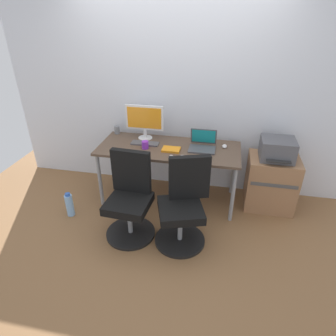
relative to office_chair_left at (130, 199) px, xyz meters
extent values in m
plane|color=brown|center=(0.28, 0.71, -0.42)|extent=(5.28, 5.28, 0.00)
cube|color=silver|center=(0.28, 1.14, 0.88)|extent=(4.40, 0.04, 2.60)
cube|color=brown|center=(0.28, 0.71, 0.30)|extent=(1.70, 0.71, 0.03)
cylinder|color=gray|center=(-0.52, 0.41, -0.07)|extent=(0.04, 0.04, 0.71)
cylinder|color=gray|center=(1.08, 0.41, -0.07)|extent=(0.04, 0.04, 0.71)
cylinder|color=gray|center=(-0.52, 1.01, -0.07)|extent=(0.04, 0.04, 0.71)
cylinder|color=gray|center=(1.08, 1.01, -0.07)|extent=(0.04, 0.04, 0.71)
cylinder|color=black|center=(0.00, -0.06, -0.41)|extent=(0.54, 0.54, 0.03)
cylinder|color=gray|center=(0.00, -0.06, -0.22)|extent=(0.05, 0.05, 0.34)
cube|color=black|center=(0.00, -0.06, -0.01)|extent=(0.47, 0.47, 0.09)
cube|color=black|center=(-0.01, 0.12, 0.28)|extent=(0.42, 0.10, 0.48)
cylinder|color=black|center=(0.56, -0.06, -0.41)|extent=(0.54, 0.54, 0.03)
cylinder|color=gray|center=(0.56, -0.06, -0.22)|extent=(0.05, 0.05, 0.34)
cube|color=black|center=(0.56, -0.06, -0.01)|extent=(0.55, 0.55, 0.09)
cube|color=black|center=(0.61, 0.11, 0.28)|extent=(0.42, 0.20, 0.48)
cube|color=#996B47|center=(1.53, 0.81, -0.09)|extent=(0.58, 0.46, 0.67)
cube|color=#4C4C4C|center=(1.53, 0.57, 0.01)|extent=(0.52, 0.01, 0.04)
cube|color=#515156|center=(1.53, 0.81, 0.36)|extent=(0.38, 0.34, 0.24)
cube|color=#262626|center=(1.53, 0.61, 0.30)|extent=(0.27, 0.06, 0.01)
cylinder|color=#8CBFF2|center=(-0.81, 0.12, -0.28)|extent=(0.09, 0.09, 0.28)
cylinder|color=#2D59B2|center=(-0.81, 0.12, -0.13)|extent=(0.06, 0.06, 0.03)
cylinder|color=silver|center=(-0.07, 0.92, 0.32)|extent=(0.18, 0.18, 0.01)
cylinder|color=silver|center=(-0.07, 0.92, 0.38)|extent=(0.04, 0.04, 0.11)
cube|color=silver|center=(-0.07, 0.92, 0.59)|extent=(0.48, 0.03, 0.31)
cube|color=orange|center=(-0.07, 0.90, 0.59)|extent=(0.43, 0.00, 0.26)
cube|color=#4C4C51|center=(0.68, 0.71, 0.32)|extent=(0.31, 0.22, 0.02)
cube|color=#4C4C51|center=(0.68, 0.85, 0.43)|extent=(0.31, 0.07, 0.20)
cube|color=teal|center=(0.68, 0.85, 0.43)|extent=(0.28, 0.05, 0.17)
cube|color=#515156|center=(-0.03, 0.75, 0.32)|extent=(0.34, 0.12, 0.02)
cube|color=silver|center=(0.63, 0.44, 0.32)|extent=(0.34, 0.12, 0.02)
ellipsoid|color=#B7B7B7|center=(0.36, 0.43, 0.33)|extent=(0.06, 0.10, 0.03)
ellipsoid|color=silver|center=(0.94, 0.84, 0.33)|extent=(0.06, 0.10, 0.03)
cylinder|color=purple|center=(0.01, 0.63, 0.36)|extent=(0.08, 0.08, 0.09)
cylinder|color=slate|center=(-0.48, 1.00, 0.37)|extent=(0.07, 0.07, 0.10)
cube|color=orange|center=(0.32, 0.63, 0.33)|extent=(0.21, 0.15, 0.03)
camera|label=1|loc=(0.91, -2.43, 1.80)|focal=31.24mm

